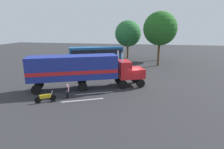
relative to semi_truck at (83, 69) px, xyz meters
name	(u,v)px	position (x,y,z in m)	size (l,w,h in m)	color
ground_plane	(129,86)	(5.60, 2.04, -2.52)	(120.00, 120.00, 0.00)	#2D2D30
lane_stripe_near	(95,93)	(1.86, -1.46, -2.52)	(4.40, 0.16, 0.01)	silver
lane_stripe_mid	(83,100)	(1.22, -3.76, -2.52)	(4.40, 0.16, 0.01)	silver
semi_truck	(83,69)	(0.00, 0.00, 0.00)	(14.03, 7.73, 4.50)	red
person_bystander	(67,91)	(-0.51, -3.58, -1.63)	(0.36, 0.47, 1.63)	black
parked_bus	(96,53)	(-2.80, 16.48, -0.46)	(11.14, 6.55, 3.40)	#1E5999
motorcycle	(45,97)	(-2.37, -4.87, -2.04)	(1.77, 1.32, 1.12)	black
tree_left	(160,33)	(10.26, 22.65, 3.57)	(4.41, 4.41, 8.34)	brown
tree_center	(160,29)	(9.91, 16.15, 4.63)	(6.36, 6.36, 10.35)	brown
tree_right	(128,34)	(3.06, 23.81, 3.39)	(6.14, 6.14, 8.99)	brown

